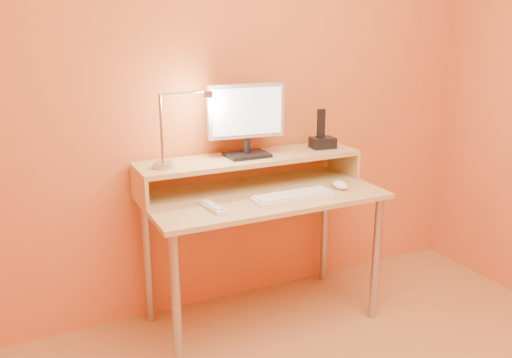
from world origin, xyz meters
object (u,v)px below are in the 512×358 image
keyboard (293,198)px  phone_dock (323,143)px  remote_control (212,207)px  lamp_base (163,165)px  monitor_panel (246,111)px  mouse (340,185)px

keyboard → phone_dock: bearing=40.4°
remote_control → lamp_base: bearing=117.0°
monitor_panel → phone_dock: bearing=4.6°
phone_dock → keyboard: bearing=-133.6°
phone_dock → keyboard: size_ratio=0.32×
remote_control → phone_dock: bearing=12.6°
mouse → remote_control: bearing=-169.9°
phone_dock → remote_control: bearing=-155.0°
monitor_panel → lamp_base: monitor_panel is taller
remote_control → mouse: bearing=-5.5°
lamp_base → phone_dock: phone_dock is taller
phone_dock → mouse: phone_dock is taller
keyboard → remote_control: size_ratio=2.09×
keyboard → remote_control: bearing=174.0°
monitor_panel → lamp_base: (-0.46, -0.04, -0.23)m
monitor_panel → phone_dock: 0.51m
lamp_base → remote_control: size_ratio=0.52×
phone_dock → mouse: 0.31m
phone_dock → remote_control: 0.83m
phone_dock → keyboard: (-0.36, -0.31, -0.18)m
monitor_panel → mouse: (0.42, -0.26, -0.38)m
lamp_base → remote_control: lamp_base is taller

